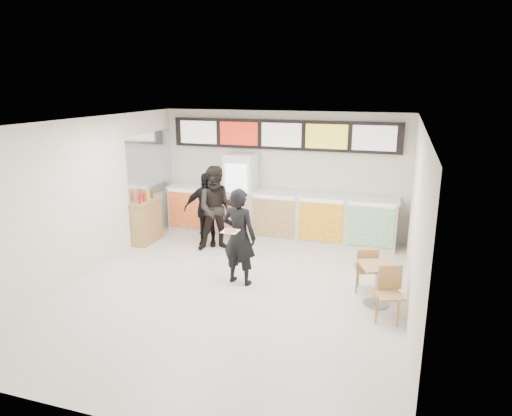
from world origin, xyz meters
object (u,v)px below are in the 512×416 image
at_px(customer_mid, 206,209).
at_px(customer_left, 217,209).
at_px(cafe_table, 378,277).
at_px(service_counter, 277,215).
at_px(condiment_ledge, 147,221).
at_px(customer_main, 239,237).
at_px(drinks_fridge, 241,195).

bearing_deg(customer_mid, customer_left, -49.02).
xyz_separation_m(customer_left, cafe_table, (3.55, -1.68, -0.45)).
bearing_deg(service_counter, customer_mid, -144.80).
distance_m(customer_mid, condiment_ledge, 1.47).
bearing_deg(customer_mid, condiment_ledge, 168.75).
height_order(customer_main, customer_left, customer_left).
distance_m(cafe_table, condiment_ledge, 5.56).
relative_size(drinks_fridge, customer_left, 1.05).
bearing_deg(customer_left, condiment_ledge, 157.47).
xyz_separation_m(customer_main, cafe_table, (2.49, -0.14, -0.41)).
xyz_separation_m(service_counter, customer_main, (0.01, -2.73, 0.33)).
xyz_separation_m(customer_main, customer_left, (-1.06, 1.54, 0.04)).
height_order(customer_left, condiment_ledge, customer_left).
height_order(drinks_fridge, customer_left, drinks_fridge).
bearing_deg(customer_left, cafe_table, -49.65).
height_order(service_counter, customer_left, customer_left).
height_order(customer_mid, condiment_ledge, customer_mid).
relative_size(cafe_table, condiment_ledge, 1.26).
relative_size(service_counter, customer_main, 3.07).
xyz_separation_m(service_counter, condiment_ledge, (-2.82, -1.24, -0.06)).
bearing_deg(drinks_fridge, service_counter, -0.99).
relative_size(customer_main, condiment_ledge, 1.52).
distance_m(service_counter, customer_main, 2.75).
distance_m(customer_left, customer_mid, 0.42).
xyz_separation_m(service_counter, customer_mid, (-1.41, -1.00, 0.28)).
bearing_deg(condiment_ledge, customer_main, -27.74).
relative_size(customer_left, cafe_table, 1.26).
bearing_deg(service_counter, cafe_table, -48.95).
height_order(customer_left, cafe_table, customer_left).
bearing_deg(customer_left, drinks_fridge, 60.01).
xyz_separation_m(drinks_fridge, customer_mid, (-0.48, -1.01, -0.15)).
distance_m(customer_main, customer_left, 1.87).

